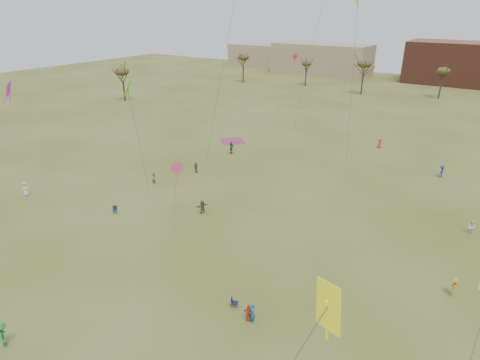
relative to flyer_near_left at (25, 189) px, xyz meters
The scene contains 20 objects.
ground 26.72m from the flyer_near_left, ahead, with size 260.00×260.00×0.00m, color #43531A.
flyer_near_left is the anchor object (origin of this frame).
flyer_near_center 26.12m from the flyer_near_left, 33.41° to the right, with size 1.19×0.69×1.85m, color #25703A.
flyer_near_right 35.04m from the flyer_near_left, ahead, with size 0.62×0.41×1.71m, color #225E9C.
spectator_fore_a 34.75m from the flyer_near_left, ahead, with size 0.87×0.36×1.48m, color #C24421.
spectator_fore_b 15.63m from the flyer_near_left, 47.68° to the left, with size 0.72×0.56×1.49m, color #9A8362.
spectator_fore_c 22.69m from the flyer_near_left, 21.86° to the left, with size 1.48×0.47×1.60m, color brown.
flyer_mid_b 47.55m from the flyer_near_left, 10.32° to the left, with size 1.06×0.61×1.63m, color #BA8122.
spectator_mid_d 21.63m from the flyer_near_left, 53.99° to the left, with size 0.94×0.39×1.61m, color #8E3B74.
spectator_mid_e 51.08m from the flyer_near_left, 23.30° to the left, with size 0.73×0.57×1.50m, color white.
flyer_far_a 29.62m from the flyer_near_left, 65.70° to the left, with size 1.74×0.55×1.88m, color #246C37.
flyer_far_b 52.87m from the flyer_near_left, 53.98° to the left, with size 0.75×0.49×1.53m, color #CD2359.
flyer_far_c 54.38m from the flyer_near_left, 39.88° to the left, with size 1.08×0.62×1.68m, color navy.
blanket_plum 33.38m from the flyer_near_left, 74.76° to the left, with size 3.90×3.90×0.03m, color #9A2F60.
camp_chair_left 13.20m from the flyer_near_left, 12.80° to the left, with size 0.74×0.74×0.87m.
camp_chair_center 32.98m from the flyer_near_left, ahead, with size 0.72×0.70×0.87m.
tree_line 79.05m from the flyer_near_left, 72.60° to the left, with size 117.44×49.32×8.91m.
building_tan 111.49m from the flyer_near_left, 94.42° to the left, with size 32.00×14.00×10.00m, color #937F60.
building_brick 120.37m from the flyer_near_left, 74.86° to the left, with size 26.00×16.00×12.00m, color brown.
building_tan_west 124.26m from the flyer_near_left, 108.10° to the left, with size 20.00×12.00×8.00m, color #937F60.
Camera 1 is at (20.69, -19.15, 21.63)m, focal length 30.28 mm.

